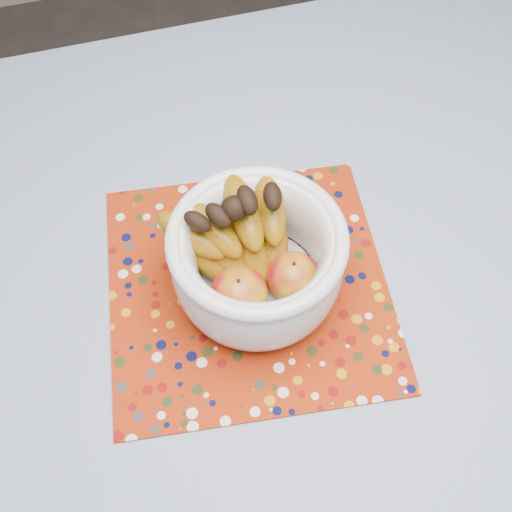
% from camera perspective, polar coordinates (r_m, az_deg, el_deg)
% --- Properties ---
extents(table, '(1.20, 1.20, 0.75)m').
position_cam_1_polar(table, '(0.95, 3.78, -6.88)').
color(table, brown).
rests_on(table, ground).
extents(tablecloth, '(1.32, 1.32, 0.01)m').
position_cam_1_polar(tablecloth, '(0.87, 4.08, -4.60)').
color(tablecloth, slate).
rests_on(tablecloth, table).
extents(placemat, '(0.45, 0.45, 0.00)m').
position_cam_1_polar(placemat, '(0.88, -0.77, -2.74)').
color(placemat, maroon).
rests_on(placemat, tablecloth).
extents(fruit_bowl, '(0.27, 0.24, 0.19)m').
position_cam_1_polar(fruit_bowl, '(0.80, -0.82, 0.19)').
color(fruit_bowl, silver).
rests_on(fruit_bowl, placemat).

